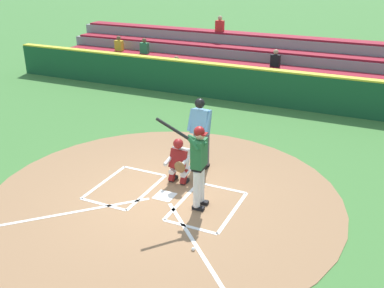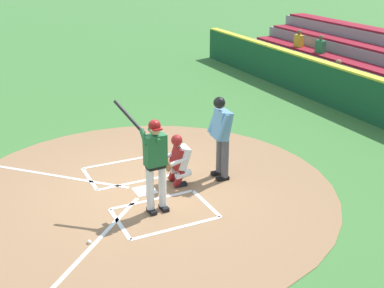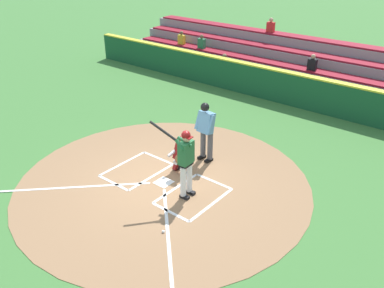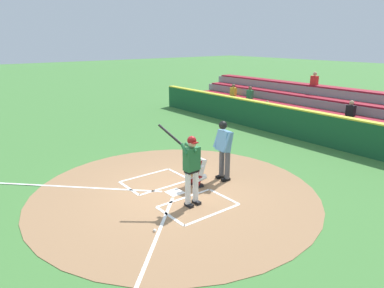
{
  "view_description": "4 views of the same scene",
  "coord_description": "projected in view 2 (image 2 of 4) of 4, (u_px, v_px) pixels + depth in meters",
  "views": [
    {
      "loc": [
        -4.33,
        7.91,
        5.14
      ],
      "look_at": [
        -0.28,
        -0.87,
        1.01
      ],
      "focal_mm": 42.37,
      "sensor_mm": 36.0,
      "label": 1
    },
    {
      "loc": [
        -8.84,
        3.18,
        4.84
      ],
      "look_at": [
        -0.6,
        -0.81,
        1.14
      ],
      "focal_mm": 46.77,
      "sensor_mm": 36.0,
      "label": 2
    },
    {
      "loc": [
        -6.6,
        6.91,
        6.1
      ],
      "look_at": [
        -0.27,
        -0.9,
        0.92
      ],
      "focal_mm": 38.31,
      "sensor_mm": 36.0,
      "label": 3
    },
    {
      "loc": [
        -7.46,
        5.2,
        4.18
      ],
      "look_at": [
        0.17,
        -0.75,
        1.26
      ],
      "focal_mm": 32.76,
      "sensor_mm": 36.0,
      "label": 4
    }
  ],
  "objects": [
    {
      "name": "plate_umpire",
      "position": [
        221.0,
        132.0,
        10.67
      ],
      "size": [
        0.6,
        0.45,
        1.86
      ],
      "color": "#4C4C51",
      "rests_on": "ground"
    },
    {
      "name": "batter",
      "position": [
        155.0,
        159.0,
        9.29
      ],
      "size": [
        0.91,
        0.75,
        2.13
      ],
      "color": "white",
      "rests_on": "ground"
    },
    {
      "name": "catcher",
      "position": [
        178.0,
        159.0,
        10.57
      ],
      "size": [
        0.59,
        0.63,
        1.13
      ],
      "color": "black",
      "rests_on": "ground"
    },
    {
      "name": "baseball",
      "position": [
        89.0,
        242.0,
        8.63
      ],
      "size": [
        0.07,
        0.07,
        0.07
      ],
      "primitive_type": "sphere",
      "color": "white",
      "rests_on": "ground"
    },
    {
      "name": "home_plate_and_chalk",
      "position": [
        104.0,
        199.0,
        10.11
      ],
      "size": [
        7.93,
        4.91,
        0.01
      ],
      "color": "white",
      "rests_on": "dirt_circle"
    },
    {
      "name": "dirt_circle",
      "position": [
        145.0,
        191.0,
        10.47
      ],
      "size": [
        8.0,
        8.0,
        0.01
      ],
      "primitive_type": "cylinder",
      "color": "#99704C",
      "rests_on": "ground"
    },
    {
      "name": "ground_plane",
      "position": [
        145.0,
        191.0,
        10.47
      ],
      "size": [
        120.0,
        120.0,
        0.0
      ],
      "primitive_type": "plane",
      "color": "#427A38"
    }
  ]
}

